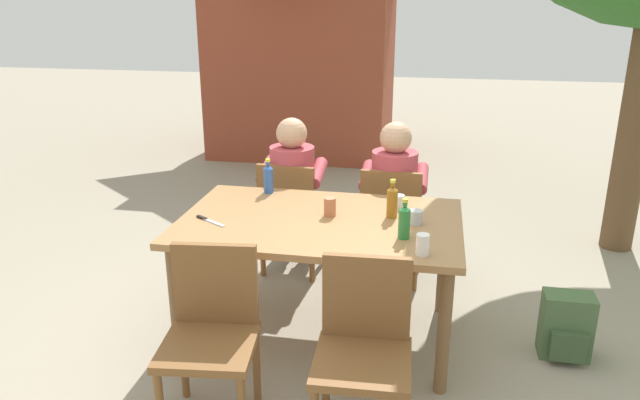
{
  "coord_description": "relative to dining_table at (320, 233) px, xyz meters",
  "views": [
    {
      "loc": [
        0.62,
        -3.27,
        2.03
      ],
      "look_at": [
        0.0,
        0.0,
        0.88
      ],
      "focal_mm": 34.3,
      "sensor_mm": 36.0,
      "label": 1
    }
  ],
  "objects": [
    {
      "name": "table_knife",
      "position": [
        -0.63,
        -0.15,
        0.09
      ],
      "size": [
        0.22,
        0.14,
        0.01
      ],
      "color": "silver",
      "rests_on": "dining_table"
    },
    {
      "name": "ground_plane",
      "position": [
        0.0,
        0.0,
        -0.68
      ],
      "size": [
        24.0,
        24.0,
        0.0
      ],
      "primitive_type": "plane",
      "color": "gray"
    },
    {
      "name": "bottle_amber",
      "position": [
        0.41,
        0.12,
        0.19
      ],
      "size": [
        0.06,
        0.06,
        0.23
      ],
      "color": "#996019",
      "rests_on": "dining_table"
    },
    {
      "name": "cup_white",
      "position": [
        0.6,
        -0.4,
        0.14
      ],
      "size": [
        0.07,
        0.07,
        0.11
      ],
      "primitive_type": "cylinder",
      "color": "white",
      "rests_on": "dining_table"
    },
    {
      "name": "bottle_green",
      "position": [
        0.49,
        -0.19,
        0.18
      ],
      "size": [
        0.06,
        0.06,
        0.22
      ],
      "color": "#287A38",
      "rests_on": "dining_table"
    },
    {
      "name": "cup_terracotta",
      "position": [
        0.05,
        0.07,
        0.14
      ],
      "size": [
        0.07,
        0.07,
        0.11
      ],
      "primitive_type": "cylinder",
      "color": "#BC6B47",
      "rests_on": "dining_table"
    },
    {
      "name": "person_in_plaid_shirt",
      "position": [
        0.37,
        0.93,
        -0.02
      ],
      "size": [
        0.47,
        0.61,
        1.18
      ],
      "color": "#B7424C",
      "rests_on": "ground_plane"
    },
    {
      "name": "cup_steel",
      "position": [
        0.55,
        0.03,
        0.13
      ],
      "size": [
        0.08,
        0.08,
        0.08
      ],
      "primitive_type": "cylinder",
      "color": "#B2B7BC",
      "rests_on": "dining_table"
    },
    {
      "name": "backpack_by_near_side",
      "position": [
        1.44,
        0.03,
        -0.49
      ],
      "size": [
        0.28,
        0.23,
        0.39
      ],
      "color": "#47663D",
      "rests_on": "ground_plane"
    },
    {
      "name": "chair_far_right",
      "position": [
        0.36,
        0.82,
        -0.19
      ],
      "size": [
        0.46,
        0.46,
        0.87
      ],
      "color": "brown",
      "rests_on": "ground_plane"
    },
    {
      "name": "bottle_blue",
      "position": [
        -0.43,
        0.43,
        0.18
      ],
      "size": [
        0.06,
        0.06,
        0.23
      ],
      "color": "#2D56A3",
      "rests_on": "dining_table"
    },
    {
      "name": "chair_near_left",
      "position": [
        -0.38,
        -0.82,
        -0.19
      ],
      "size": [
        0.49,
        0.49,
        0.87
      ],
      "color": "brown",
      "rests_on": "ground_plane"
    },
    {
      "name": "chair_near_right",
      "position": [
        0.36,
        -0.82,
        -0.19
      ],
      "size": [
        0.46,
        0.46,
        0.87
      ],
      "color": "brown",
      "rests_on": "ground_plane"
    },
    {
      "name": "dining_table",
      "position": [
        0.0,
        0.0,
        0.0
      ],
      "size": [
        1.63,
        1.04,
        0.76
      ],
      "color": "#A37547",
      "rests_on": "ground_plane"
    },
    {
      "name": "chair_far_left",
      "position": [
        -0.37,
        0.82,
        -0.19
      ],
      "size": [
        0.47,
        0.47,
        0.87
      ],
      "color": "brown",
      "rests_on": "ground_plane"
    },
    {
      "name": "brick_kiosk",
      "position": [
        -1.08,
        4.6,
        0.78
      ],
      "size": [
        2.53,
        1.98,
        2.78
      ],
      "color": "brown",
      "rests_on": "ground_plane"
    },
    {
      "name": "person_in_white_shirt",
      "position": [
        -0.37,
        0.93,
        -0.02
      ],
      "size": [
        0.47,
        0.61,
        1.18
      ],
      "color": "#B7424C",
      "rests_on": "ground_plane"
    },
    {
      "name": "cup_glass",
      "position": [
        0.43,
        0.29,
        0.13
      ],
      "size": [
        0.07,
        0.07,
        0.08
      ],
      "primitive_type": "cylinder",
      "color": "silver",
      "rests_on": "dining_table"
    }
  ]
}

